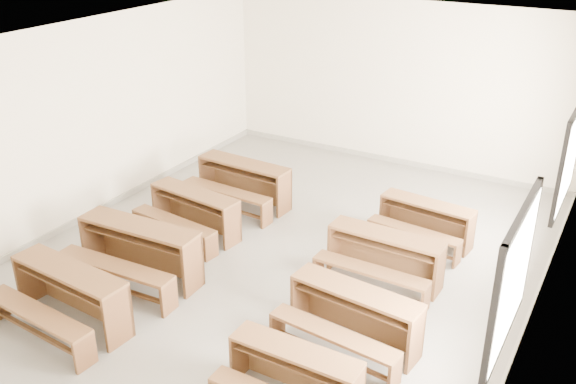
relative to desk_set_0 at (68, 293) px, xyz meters
The scene contains 9 objects.
room 3.69m from the desk_set_0, 61.48° to the left, with size 8.50×8.50×3.20m.
desk_set_0 is the anchor object (origin of this frame).
desk_set_1 1.24m from the desk_set_0, 89.05° to the left, with size 1.83×1.00×0.81m.
desk_set_2 2.68m from the desk_set_0, 92.70° to the left, with size 1.65×0.99×0.71m.
desk_set_3 3.98m from the desk_set_0, 90.79° to the left, with size 1.74×0.98×0.76m.
desk_set_4 3.08m from the desk_set_0, ahead, with size 1.43×0.75×0.64m.
desk_set_5 3.49m from the desk_set_0, 23.14° to the left, with size 1.68×0.99×0.72m.
desk_set_6 4.13m from the desk_set_0, 43.41° to the left, with size 1.61×0.86×0.72m.
desk_set_7 5.25m from the desk_set_0, 53.46° to the left, with size 1.52×0.90×0.65m.
Camera 1 is at (4.16, -7.31, 4.83)m, focal length 40.00 mm.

